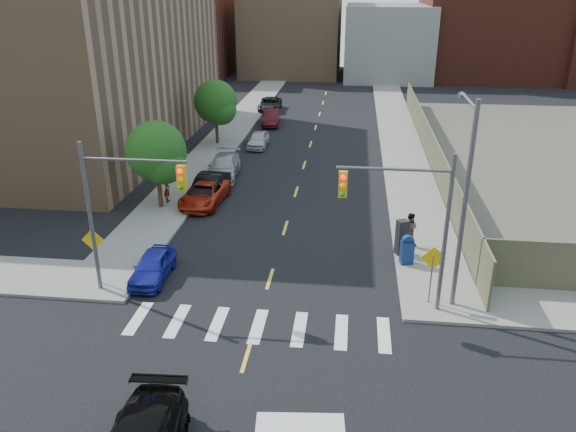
% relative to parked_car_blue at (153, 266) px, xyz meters
% --- Properties ---
extents(ground, '(160.00, 160.00, 0.00)m').
position_rel_parked_car_blue_xyz_m(ground, '(5.50, -7.40, -0.64)').
color(ground, black).
rests_on(ground, ground).
extents(sidewalk_nw, '(3.50, 73.00, 0.15)m').
position_rel_parked_car_blue_xyz_m(sidewalk_nw, '(-2.25, 34.10, -0.57)').
color(sidewalk_nw, gray).
rests_on(sidewalk_nw, ground).
extents(sidewalk_ne, '(3.50, 73.00, 0.15)m').
position_rel_parked_car_blue_xyz_m(sidewalk_ne, '(13.25, 34.10, -0.57)').
color(sidewalk_ne, gray).
rests_on(sidewalk_ne, ground).
extents(fence_north, '(0.12, 44.00, 2.50)m').
position_rel_parked_car_blue_xyz_m(fence_north, '(15.10, 20.60, 0.61)').
color(fence_north, '#5E5E42').
rests_on(fence_north, ground).
extents(building_nw, '(22.00, 30.00, 16.00)m').
position_rel_parked_car_blue_xyz_m(building_nw, '(-16.50, 22.60, 7.36)').
color(building_nw, '#8C6B4C').
rests_on(building_nw, ground).
extents(bg_bldg_west, '(14.00, 18.00, 12.00)m').
position_rel_parked_car_blue_xyz_m(bg_bldg_west, '(-16.50, 62.60, 5.36)').
color(bg_bldg_west, '#592319').
rests_on(bg_bldg_west, ground).
extents(bg_bldg_midwest, '(14.00, 16.00, 15.00)m').
position_rel_parked_car_blue_xyz_m(bg_bldg_midwest, '(-0.50, 64.60, 6.86)').
color(bg_bldg_midwest, '#8C6B4C').
rests_on(bg_bldg_midwest, ground).
extents(bg_bldg_center, '(12.00, 16.00, 10.00)m').
position_rel_parked_car_blue_xyz_m(bg_bldg_center, '(13.50, 62.60, 4.36)').
color(bg_bldg_center, gray).
rests_on(bg_bldg_center, ground).
extents(bg_bldg_east, '(18.00, 18.00, 16.00)m').
position_rel_parked_car_blue_xyz_m(bg_bldg_east, '(27.50, 64.60, 7.36)').
color(bg_bldg_east, '#592319').
rests_on(bg_bldg_east, ground).
extents(signal_nw, '(4.59, 0.30, 7.00)m').
position_rel_parked_car_blue_xyz_m(signal_nw, '(-0.48, -1.40, 3.88)').
color(signal_nw, '#59595E').
rests_on(signal_nw, ground).
extents(signal_ne, '(4.59, 0.30, 7.00)m').
position_rel_parked_car_blue_xyz_m(signal_ne, '(11.48, -1.40, 3.88)').
color(signal_ne, '#59595E').
rests_on(signal_ne, ground).
extents(streetlight_ne, '(0.25, 3.70, 9.00)m').
position_rel_parked_car_blue_xyz_m(streetlight_ne, '(13.70, -0.50, 4.58)').
color(streetlight_ne, '#59595E').
rests_on(streetlight_ne, ground).
extents(warn_sign_nw, '(1.06, 0.06, 2.83)m').
position_rel_parked_car_blue_xyz_m(warn_sign_nw, '(-2.30, -0.90, 1.35)').
color(warn_sign_nw, '#59595E').
rests_on(warn_sign_nw, ground).
extents(warn_sign_ne, '(1.06, 0.06, 2.83)m').
position_rel_parked_car_blue_xyz_m(warn_sign_ne, '(12.70, -0.90, 1.35)').
color(warn_sign_ne, '#59595E').
rests_on(warn_sign_ne, ground).
extents(warn_sign_midwest, '(1.06, 0.06, 2.83)m').
position_rel_parked_car_blue_xyz_m(warn_sign_midwest, '(-2.30, 12.60, 1.35)').
color(warn_sign_midwest, '#59595E').
rests_on(warn_sign_midwest, ground).
extents(tree_west_near, '(3.66, 3.64, 5.52)m').
position_rel_parked_car_blue_xyz_m(tree_west_near, '(-2.50, 8.64, 2.84)').
color(tree_west_near, '#332114').
rests_on(tree_west_near, ground).
extents(tree_west_far, '(3.66, 3.64, 5.52)m').
position_rel_parked_car_blue_xyz_m(tree_west_far, '(-2.50, 23.64, 2.84)').
color(tree_west_far, '#332114').
rests_on(tree_west_far, ground).
extents(parked_car_blue, '(1.61, 3.81, 1.29)m').
position_rel_parked_car_blue_xyz_m(parked_car_blue, '(0.00, 0.00, 0.00)').
color(parked_car_blue, '#1B1F98').
rests_on(parked_car_blue, ground).
extents(parked_car_black, '(2.03, 4.77, 1.53)m').
position_rel_parked_car_blue_xyz_m(parked_car_black, '(0.00, 10.79, 0.12)').
color(parked_car_black, black).
rests_on(parked_car_black, ground).
extents(parked_car_red, '(2.60, 5.05, 1.36)m').
position_rel_parked_car_blue_xyz_m(parked_car_red, '(0.00, 9.72, 0.04)').
color(parked_car_red, '#A22110').
rests_on(parked_car_red, ground).
extents(parked_car_silver, '(2.43, 5.32, 1.51)m').
position_rel_parked_car_blue_xyz_m(parked_car_silver, '(0.00, 15.09, 0.11)').
color(parked_car_silver, '#93969A').
rests_on(parked_car_silver, ground).
extents(parked_car_white, '(1.57, 3.86, 1.31)m').
position_rel_parked_car_blue_xyz_m(parked_car_white, '(1.15, 23.16, 0.01)').
color(parked_car_white, '#BCBCBC').
rests_on(parked_car_white, ground).
extents(parked_car_maroon, '(1.98, 4.64, 1.49)m').
position_rel_parked_car_blue_xyz_m(parked_car_maroon, '(1.10, 31.16, 0.10)').
color(parked_car_maroon, '#3C0C11').
rests_on(parked_car_maroon, ground).
extents(parked_car_grey, '(2.50, 5.07, 1.38)m').
position_rel_parked_car_blue_xyz_m(parked_car_grey, '(0.00, 37.72, 0.05)').
color(parked_car_grey, black).
rests_on(parked_car_grey, ground).
extents(mailbox, '(0.70, 0.58, 1.50)m').
position_rel_parked_car_blue_xyz_m(mailbox, '(12.00, 2.70, 0.24)').
color(mailbox, navy).
rests_on(mailbox, sidewalk_ne).
extents(payphone, '(0.69, 0.64, 1.85)m').
position_rel_parked_car_blue_xyz_m(payphone, '(11.80, 3.73, 0.43)').
color(payphone, black).
rests_on(payphone, sidewalk_ne).
extents(pedestrian_west, '(0.47, 0.64, 1.61)m').
position_rel_parked_car_blue_xyz_m(pedestrian_west, '(-2.34, 9.46, 0.31)').
color(pedestrian_west, gray).
rests_on(pedestrian_west, sidewalk_nw).
extents(pedestrian_east, '(1.05, 0.93, 1.80)m').
position_rel_parked_car_blue_xyz_m(pedestrian_east, '(12.28, 4.87, 0.41)').
color(pedestrian_east, gray).
rests_on(pedestrian_east, sidewalk_ne).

